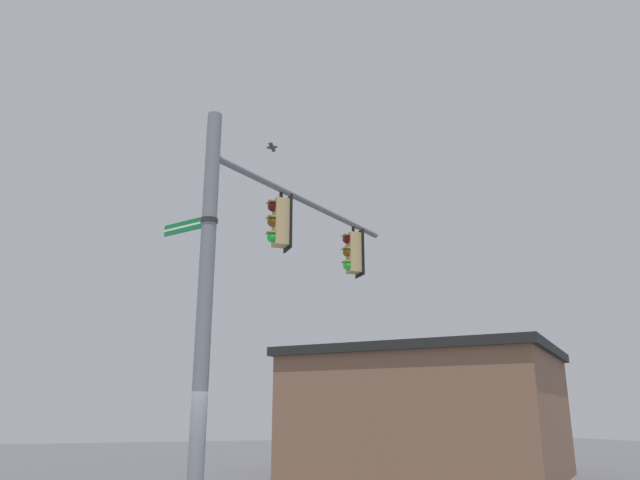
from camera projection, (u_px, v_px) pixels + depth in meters
The scene contains 7 objects.
signal_pole at pixel (204, 311), 10.72m from camera, with size 0.28×0.28×7.80m, color slate.
mast_arm at pixel (309, 203), 14.14m from camera, with size 0.15×0.15×6.47m, color slate.
traffic_light_nearest_pole at pixel (280, 222), 13.06m from camera, with size 0.54×0.49×1.31m.
traffic_light_mid_inner at pixel (353, 253), 15.52m from camera, with size 0.54×0.49×1.31m.
street_name_sign at pixel (197, 224), 11.37m from camera, with size 1.15×0.88×0.22m.
bird_flying at pixel (272, 147), 15.18m from camera, with size 0.39×0.31×0.11m.
storefront_building at pixel (431, 413), 21.19m from camera, with size 11.79×11.81×4.31m.
Camera 1 is at (-10.70, 1.79, 2.14)m, focal length 33.64 mm.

